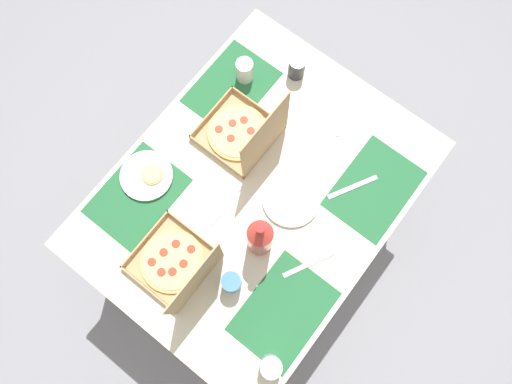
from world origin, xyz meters
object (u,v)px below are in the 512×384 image
pizza_box_center (244,133)px  plate_far_right (291,199)px  cup_clear_right (297,68)px  cup_dark (232,282)px  soda_bottle (260,238)px  pizza_box_edge_far (177,265)px  plate_near_right (147,176)px  cup_spare (245,71)px  cup_red (271,367)px

pizza_box_center → plate_far_right: 0.31m
cup_clear_right → cup_dark: (0.83, 0.32, 0.00)m
soda_bottle → cup_clear_right: (-0.65, -0.31, -0.08)m
pizza_box_edge_far → plate_near_right: pizza_box_edge_far is taller
cup_spare → soda_bottle: bearing=42.7°
soda_bottle → cup_spare: (-0.51, -0.47, -0.08)m
pizza_box_edge_far → cup_clear_right: pizza_box_edge_far is taller
pizza_box_edge_far → cup_spare: size_ratio=2.89×
pizza_box_center → cup_red: pizza_box_center is taller
plate_far_right → pizza_box_center: bearing=-106.5°
cup_spare → cup_dark: cup_spare is taller
pizza_box_center → plate_far_right: bearing=73.5°
cup_dark → pizza_box_center: bearing=-146.0°
plate_far_right → cup_red: cup_red is taller
pizza_box_center → cup_clear_right: pizza_box_center is taller
cup_red → cup_spare: 1.12m
pizza_box_center → cup_dark: 0.57m
pizza_box_edge_far → cup_dark: (-0.07, 0.19, 0.00)m
pizza_box_center → soda_bottle: size_ratio=0.96×
plate_far_right → plate_near_right: plate_near_right is taller
cup_red → cup_dark: (-0.14, -0.28, 0.00)m
cup_clear_right → cup_spare: cup_spare is taller
plate_far_right → plate_near_right: size_ratio=1.08×
plate_far_right → cup_dark: 0.39m
plate_near_right → cup_red: cup_red is taller
pizza_box_edge_far → cup_dark: 0.21m
plate_near_right → soda_bottle: 0.52m
plate_far_right → pizza_box_edge_far: bearing=-20.8°
plate_near_right → cup_dark: 0.53m
soda_bottle → cup_spare: 0.70m
pizza_box_center → cup_dark: pizza_box_center is taller
soda_bottle → pizza_box_center: bearing=-133.8°
cup_clear_right → cup_dark: cup_dark is taller
plate_far_right → cup_spare: 0.55m
pizza_box_edge_far → cup_red: size_ratio=3.05×
pizza_box_center → plate_near_right: bearing=-28.9°
plate_far_right → cup_dark: size_ratio=2.15×
soda_bottle → cup_clear_right: size_ratio=3.36×
pizza_box_center → cup_red: bearing=44.4°
soda_bottle → cup_spare: bearing=-137.3°
pizza_box_center → plate_near_right: (0.35, -0.20, -0.04)m
soda_bottle → cup_dark: 0.19m
plate_far_right → soda_bottle: soda_bottle is taller
cup_red → cup_dark: 0.31m
plate_far_right → soda_bottle: 0.24m
cup_clear_right → cup_spare: (0.14, -0.16, 0.00)m
plate_far_right → cup_dark: cup_dark is taller
plate_near_right → cup_dark: cup_dark is taller
plate_far_right → cup_spare: size_ratio=2.11×
pizza_box_edge_far → cup_red: (0.07, 0.47, 0.00)m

